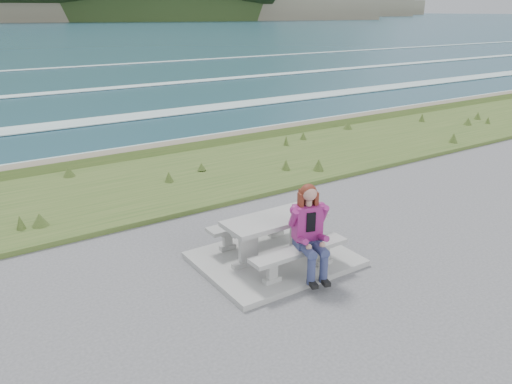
% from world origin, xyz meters
% --- Properties ---
extents(concrete_slab, '(2.60, 2.10, 0.10)m').
position_xyz_m(concrete_slab, '(0.00, 0.00, 0.05)').
color(concrete_slab, gray).
rests_on(concrete_slab, ground).
extents(picnic_table, '(1.80, 0.75, 0.75)m').
position_xyz_m(picnic_table, '(0.00, 0.00, 0.68)').
color(picnic_table, gray).
rests_on(picnic_table, concrete_slab).
extents(bench_landward, '(1.80, 0.35, 0.45)m').
position_xyz_m(bench_landward, '(0.00, -0.70, 0.45)').
color(bench_landward, gray).
rests_on(bench_landward, concrete_slab).
extents(bench_seaward, '(1.80, 0.35, 0.45)m').
position_xyz_m(bench_seaward, '(0.00, 0.70, 0.45)').
color(bench_seaward, gray).
rests_on(bench_seaward, concrete_slab).
extents(grass_verge, '(160.00, 4.50, 0.22)m').
position_xyz_m(grass_verge, '(0.00, 5.00, 0.00)').
color(grass_verge, '#344F1D').
rests_on(grass_verge, ground).
extents(shore_drop, '(160.00, 0.80, 2.20)m').
position_xyz_m(shore_drop, '(0.00, 7.90, 0.00)').
color(shore_drop, '#625B49').
rests_on(shore_drop, ground).
extents(ocean, '(1600.00, 1600.00, 0.09)m').
position_xyz_m(ocean, '(0.00, 25.09, -1.74)').
color(ocean, '#1F4859').
rests_on(ocean, ground).
extents(headland_range, '(729.83, 363.95, 191.84)m').
position_xyz_m(headland_range, '(190.38, 398.36, 9.92)').
color(headland_range, '#625B49').
rests_on(headland_range, ground).
extents(seated_woman, '(0.62, 0.86, 1.52)m').
position_xyz_m(seated_woman, '(0.12, -0.84, 0.66)').
color(seated_woman, navy).
rests_on(seated_woman, concrete_slab).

